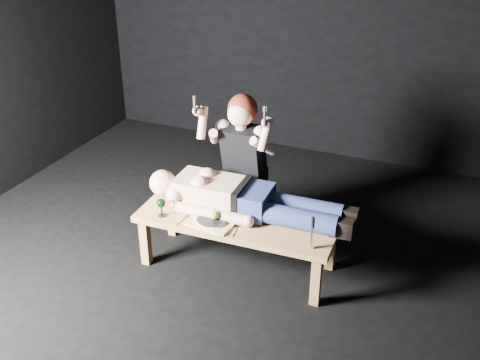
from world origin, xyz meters
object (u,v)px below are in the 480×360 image
Objects in this scene: serving_tray at (212,222)px; goblet at (161,207)px; lying_man at (249,196)px; table at (238,242)px; kneeling_woman at (247,163)px; carving_knife at (312,233)px.

serving_tray is 0.41m from goblet.
lying_man is at bearing 28.33° from goblet.
table is 10.20× the size of goblet.
table is 0.69m from kneeling_woman.
table is 0.38m from lying_man.
lying_man is at bearing 65.85° from table.
kneeling_woman reaches higher than lying_man.
serving_tray is (-0.01, -0.67, -0.20)m from kneeling_woman.
kneeling_woman is 0.70m from serving_tray.
lying_man reaches higher than goblet.
lying_man is at bearing -64.33° from kneeling_woman.
serving_tray is 2.25× the size of goblet.
kneeling_woman is 8.76× the size of goblet.
lying_man is at bearing 152.01° from carving_knife.
lying_man is 0.35m from serving_tray.
carving_knife is at bearing -39.88° from kneeling_woman.
kneeling_woman is 3.89× the size of serving_tray.
table is 0.32m from serving_tray.
table is 6.13× the size of carving_knife.
kneeling_woman reaches higher than serving_tray.
lying_man is 6.44× the size of carving_knife.
table is 0.75m from carving_knife.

